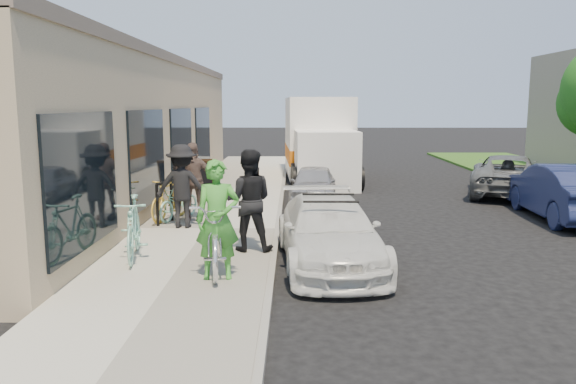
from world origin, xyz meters
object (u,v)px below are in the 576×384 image
object	(u,v)px
tandem_bike	(215,234)
bystander_a	(182,186)
far_car_blue	(563,191)
bystander_b	(193,181)
sedan_silver	(313,184)
woman_rider	(218,220)
sandwich_board	(204,175)
man_standing	(248,200)
cruiser_bike_a	(133,228)
bike_rack	(164,198)
cruiser_bike_b	(179,202)
moving_truck	(319,143)
cruiser_bike_c	(170,198)
sedan_white	(329,232)
far_car_gray	(507,175)

from	to	relation	value
tandem_bike	bystander_a	xyz separation A→B (m)	(-1.15, 3.16, 0.33)
far_car_blue	bystander_b	size ratio (longest dim) A/B	2.35
sedan_silver	bystander_b	distance (m)	4.35
woman_rider	sandwich_board	bearing A→B (deg)	94.40
man_standing	cruiser_bike_a	world-z (taller)	man_standing
bike_rack	far_car_blue	size ratio (longest dim) A/B	0.23
tandem_bike	bystander_a	size ratio (longest dim) A/B	1.22
far_car_blue	cruiser_bike_b	world-z (taller)	far_car_blue
moving_truck	cruiser_bike_c	world-z (taller)	moving_truck
man_standing	bike_rack	bearing A→B (deg)	-47.47
sedan_white	tandem_bike	xyz separation A→B (m)	(-1.90, -0.80, 0.14)
tandem_bike	bystander_b	xyz separation A→B (m)	(-1.08, 4.02, 0.32)
tandem_bike	bike_rack	bearing A→B (deg)	105.83
moving_truck	far_car_gray	size ratio (longest dim) A/B	1.40
woman_rider	bystander_b	size ratio (longest dim) A/B	1.02
far_car_gray	woman_rider	world-z (taller)	woman_rider
man_standing	cruiser_bike_b	xyz separation A→B (m)	(-1.87, 2.84, -0.54)
cruiser_bike_a	cruiser_bike_c	world-z (taller)	cruiser_bike_a
woman_rider	cruiser_bike_b	world-z (taller)	woman_rider
moving_truck	bystander_a	xyz separation A→B (m)	(-3.39, -9.13, -0.31)
sedan_silver	moving_truck	world-z (taller)	moving_truck
far_car_blue	bystander_b	distance (m)	9.05
bystander_a	bystander_b	world-z (taller)	bystander_a
bystander_a	bike_rack	bearing A→B (deg)	-40.39
moving_truck	bystander_a	bearing A→B (deg)	-113.36
cruiser_bike_b	bystander_a	bearing A→B (deg)	-51.28
far_car_gray	cruiser_bike_b	xyz separation A→B (m)	(-9.40, -4.58, -0.09)
bike_rack	cruiser_bike_a	size ratio (longest dim) A/B	0.53
sandwich_board	bike_rack	bearing A→B (deg)	-103.22
woman_rider	cruiser_bike_a	world-z (taller)	woman_rider
sedan_silver	far_car_gray	size ratio (longest dim) A/B	0.69
woman_rider	far_car_gray	bearing A→B (deg)	43.22
woman_rider	cruiser_bike_c	xyz separation A→B (m)	(-1.71, 4.43, -0.42)
sedan_white	sedan_silver	distance (m)	6.40
sedan_silver	bystander_b	world-z (taller)	bystander_b
cruiser_bike_c	bystander_a	world-z (taller)	bystander_a
bike_rack	sedan_white	distance (m)	4.51
bystander_b	bystander_a	bearing A→B (deg)	-98.49
sandwich_board	moving_truck	size ratio (longest dim) A/B	0.15
sedan_white	bystander_b	bearing A→B (deg)	128.17
sandwich_board	bystander_a	xyz separation A→B (m)	(0.39, -5.41, 0.42)
sandwich_board	tandem_bike	distance (m)	8.71
cruiser_bike_a	cruiser_bike_c	bearing A→B (deg)	81.33
far_car_blue	man_standing	world-z (taller)	man_standing
cruiser_bike_c	woman_rider	bearing A→B (deg)	-51.30
man_standing	bystander_b	distance (m)	3.19
cruiser_bike_a	bystander_b	distance (m)	3.41
bike_rack	man_standing	bearing A→B (deg)	-48.30
cruiser_bike_c	far_car_blue	bearing A→B (deg)	22.96
sedan_silver	bystander_a	xyz separation A→B (m)	(-3.00, -4.03, 0.52)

